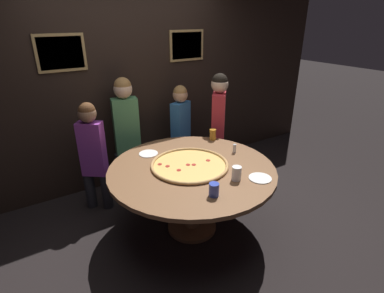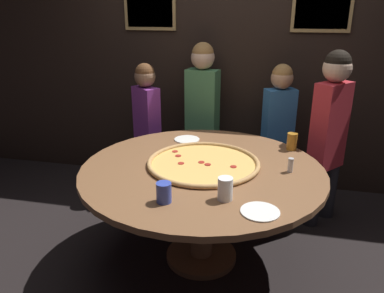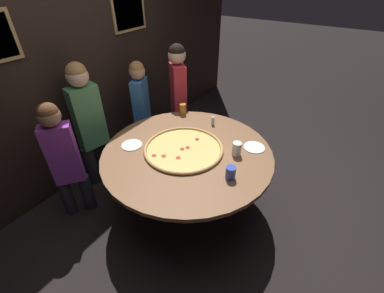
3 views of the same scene
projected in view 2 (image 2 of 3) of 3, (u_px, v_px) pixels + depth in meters
The scene contains 14 objects.
ground_plane at pixel (201, 257), 2.81m from camera, with size 24.00×24.00×0.00m, color black.
back_wall at pixel (231, 57), 3.66m from camera, with size 6.40×0.08×2.60m.
dining_table at pixel (202, 183), 2.59m from camera, with size 1.66×1.66×0.74m.
giant_pizza at pixel (204, 163), 2.59m from camera, with size 0.78×0.78×0.03m.
drink_cup_far_left at pixel (225, 189), 2.10m from camera, with size 0.09×0.09×0.13m, color white.
drink_cup_near_right at pixel (292, 141), 2.84m from camera, with size 0.08×0.08×0.13m, color #BC7A23.
drink_cup_near_left at pixel (164, 193), 2.08m from camera, with size 0.09×0.09×0.12m, color #384CB7.
white_plate_right_side at pixel (260, 212), 1.99m from camera, with size 0.21×0.21×0.01m, color white.
white_plate_left_side at pixel (187, 139), 3.07m from camera, with size 0.21×0.21×0.01m, color white.
condiment_shaker at pixel (290, 165), 2.46m from camera, with size 0.04×0.04×0.10m.
diner_far_left at pixel (147, 123), 3.56m from camera, with size 0.33×0.29×1.29m.
diner_centre_back at pixel (278, 126), 3.43m from camera, with size 0.34×0.25×1.31m.
diner_side_right at pixel (202, 110), 3.62m from camera, with size 0.38×0.22×1.47m.
diner_side_left at pixel (329, 130), 3.04m from camera, with size 0.34×0.36×1.47m.
Camera 2 is at (0.44, -2.30, 1.76)m, focal length 35.00 mm.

